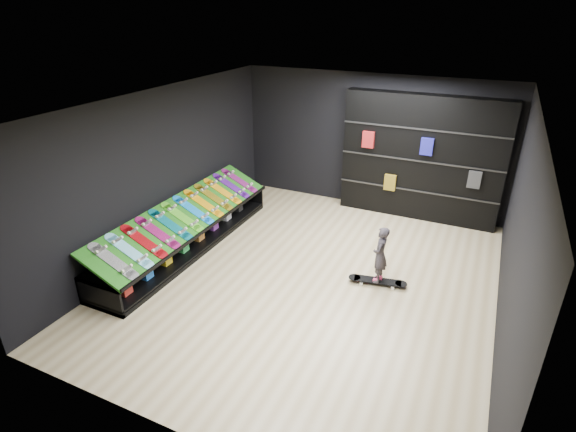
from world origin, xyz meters
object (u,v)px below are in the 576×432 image
at_px(display_rack, 188,236).
at_px(floor_skateboard, 377,282).
at_px(back_shelving, 421,159).
at_px(child, 379,265).

height_order(display_rack, floor_skateboard, display_rack).
bearing_deg(display_rack, back_shelving, 41.79).
bearing_deg(back_shelving, child, -90.62).
relative_size(back_shelving, floor_skateboard, 3.42).
height_order(back_shelving, child, back_shelving).
xyz_separation_m(display_rack, child, (3.68, 0.29, 0.14)).
bearing_deg(floor_skateboard, back_shelving, 78.82).
bearing_deg(display_rack, floor_skateboard, 4.50).
distance_m(back_shelving, child, 3.18).
relative_size(back_shelving, child, 5.63).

